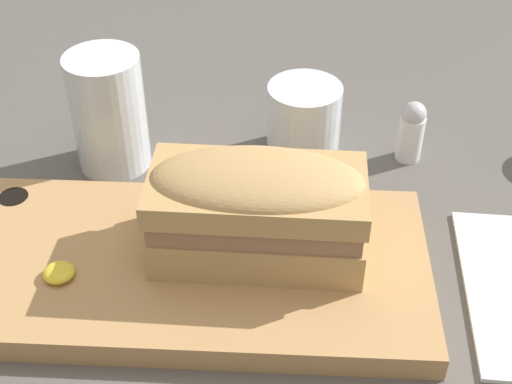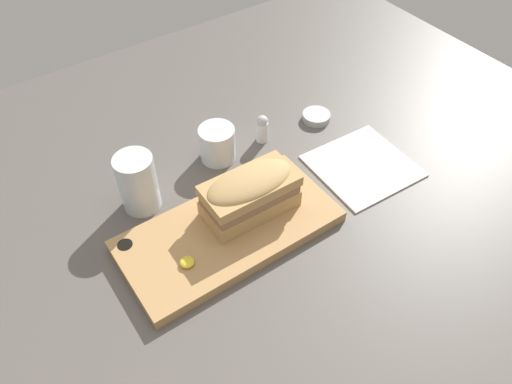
# 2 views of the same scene
# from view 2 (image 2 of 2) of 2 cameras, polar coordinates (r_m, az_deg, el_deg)

# --- Properties ---
(dining_table) EXTENTS (1.57, 1.27, 0.02)m
(dining_table) POSITION_cam_2_polar(r_m,az_deg,el_deg) (0.95, -0.39, -1.30)
(dining_table) COLOR #56514C
(dining_table) RESTS_ON ground
(serving_board) EXTENTS (0.38, 0.19, 0.02)m
(serving_board) POSITION_cam_2_polar(r_m,az_deg,el_deg) (0.88, -3.16, -4.44)
(serving_board) COLOR tan
(serving_board) RESTS_ON dining_table
(sandwich) EXTENTS (0.17, 0.09, 0.09)m
(sandwich) POSITION_cam_2_polar(r_m,az_deg,el_deg) (0.86, -0.71, -0.00)
(sandwich) COLOR tan
(sandwich) RESTS_ON serving_board
(mustard_dollop) EXTENTS (0.02, 0.02, 0.01)m
(mustard_dollop) POSITION_cam_2_polar(r_m,az_deg,el_deg) (0.83, -7.89, -7.95)
(mustard_dollop) COLOR yellow
(mustard_dollop) RESTS_ON serving_board
(water_glass) EXTENTS (0.07, 0.07, 0.12)m
(water_glass) POSITION_cam_2_polar(r_m,az_deg,el_deg) (0.92, -13.28, 0.69)
(water_glass) COLOR silver
(water_glass) RESTS_ON dining_table
(wine_glass) EXTENTS (0.07, 0.07, 0.07)m
(wine_glass) POSITION_cam_2_polar(r_m,az_deg,el_deg) (1.00, -4.44, 5.40)
(wine_glass) COLOR silver
(wine_glass) RESTS_ON dining_table
(napkin) EXTENTS (0.19, 0.19, 0.00)m
(napkin) POSITION_cam_2_polar(r_m,az_deg,el_deg) (1.02, 12.09, 2.93)
(napkin) COLOR white
(napkin) RESTS_ON dining_table
(salt_shaker) EXTENTS (0.02, 0.02, 0.06)m
(salt_shaker) POSITION_cam_2_polar(r_m,az_deg,el_deg) (1.04, 0.71, 7.30)
(salt_shaker) COLOR white
(salt_shaker) RESTS_ON dining_table
(condiment_dish) EXTENTS (0.06, 0.06, 0.02)m
(condiment_dish) POSITION_cam_2_polar(r_m,az_deg,el_deg) (1.12, 6.90, 8.55)
(condiment_dish) COLOR #B2B2B7
(condiment_dish) RESTS_ON dining_table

